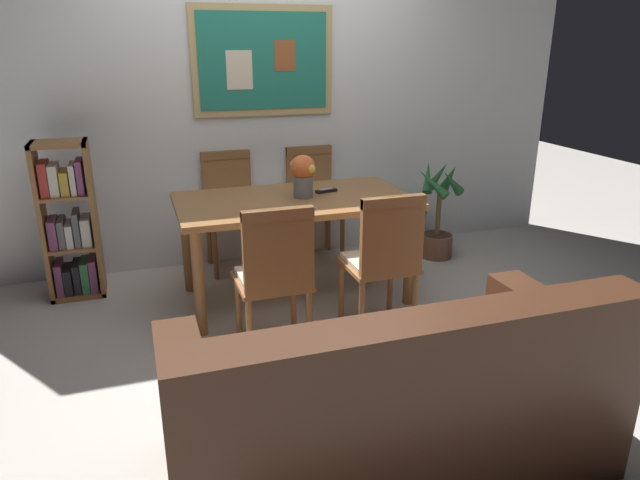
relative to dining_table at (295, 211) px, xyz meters
The scene contains 13 objects.
ground_plane 0.81m from the dining_table, 86.92° to the right, with size 12.00×12.00×0.00m, color #B7B2A8.
wall_back_with_painting 1.14m from the dining_table, 88.32° to the left, with size 5.20×0.14×2.60m.
dining_table is the anchor object (origin of this frame).
dining_chair_far_left 0.81m from the dining_table, 113.12° to the left, with size 0.40×0.41×0.91m.
dining_chair_near_left 0.83m from the dining_table, 113.57° to the right, with size 0.40×0.41×0.91m.
dining_chair_near_right 0.80m from the dining_table, 64.60° to the right, with size 0.40×0.41×0.91m.
dining_chair_far_right 0.83m from the dining_table, 64.06° to the left, with size 0.40×0.41×0.91m.
leather_couch 1.83m from the dining_table, 93.20° to the right, with size 1.80×0.84×0.84m.
bookshelf 1.56m from the dining_table, 160.09° to the left, with size 0.36×0.28×1.10m.
potted_ivy 1.45m from the dining_table, 28.94° to the left, with size 0.28×0.28×0.47m.
potted_palm 1.42m from the dining_table, 16.48° to the left, with size 0.40×0.40×0.81m.
flower_vase 0.26m from the dining_table, 10.25° to the left, with size 0.17×0.18×0.29m.
tv_remote 0.29m from the dining_table, 18.12° to the left, with size 0.16×0.07×0.02m.
Camera 1 is at (-1.03, -3.08, 1.72)m, focal length 32.18 mm.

